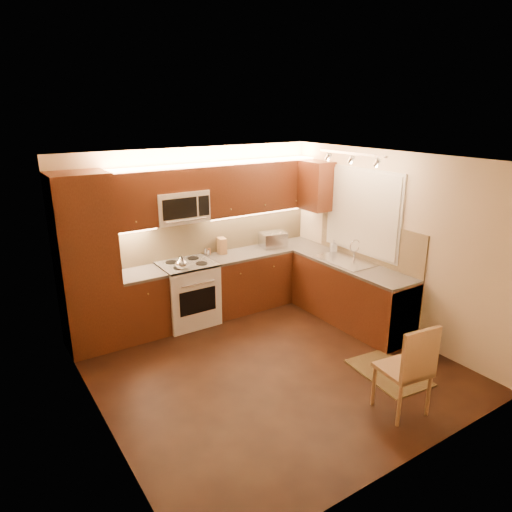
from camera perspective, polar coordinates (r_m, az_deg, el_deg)
floor at (r=5.87m, az=1.76°, el=-13.35°), size 4.00×4.00×0.01m
ceiling at (r=5.06m, az=2.03°, el=11.70°), size 4.00×4.00×0.01m
wall_back at (r=6.99m, az=-7.56°, el=2.83°), size 4.00×0.01×2.50m
wall_front at (r=4.00m, az=18.76°, el=-9.72°), size 4.00×0.01×2.50m
wall_left at (r=4.57m, az=-19.27°, el=-6.27°), size 0.01×4.00×2.50m
wall_right at (r=6.64m, az=16.19°, el=1.45°), size 0.01×4.00×2.50m
pantry at (r=6.23m, az=-20.04°, el=-0.94°), size 0.70×0.60×2.30m
base_cab_back_left at (r=6.65m, az=-13.85°, el=-5.85°), size 0.62×0.60×0.86m
counter_back_left at (r=6.48m, az=-14.15°, el=-2.20°), size 0.62×0.60×0.04m
base_cab_back_right at (r=7.49m, az=0.89°, el=-2.60°), size 1.92×0.60×0.86m
counter_back_right at (r=7.34m, az=0.91°, el=0.70°), size 1.92×0.60×0.04m
base_cab_right at (r=6.95m, az=11.50°, el=-4.63°), size 0.60×2.00×0.86m
counter_right at (r=6.79m, az=11.73°, el=-1.12°), size 0.60×2.00×0.04m
dishwasher at (r=6.51m, az=15.81°, el=-6.52°), size 0.58×0.60×0.84m
backsplash_back at (r=7.15m, az=-4.98°, el=2.83°), size 3.30×0.02×0.60m
backsplash_right at (r=6.90m, az=13.61°, el=1.84°), size 0.02×2.00×0.60m
upper_cab_back_left at (r=6.34m, az=-15.20°, el=6.62°), size 0.62×0.35×0.75m
upper_cab_back_right at (r=7.22m, az=0.38°, el=8.52°), size 1.92×0.35×0.75m
upper_cab_bridge at (r=6.55m, az=-9.57°, el=9.28°), size 0.76×0.35×0.31m
upper_cab_right_corner at (r=7.35m, az=7.41°, el=8.54°), size 0.35×0.50×0.75m
stove at (r=6.84m, az=-8.36°, el=-4.53°), size 0.76×0.65×0.92m
microwave at (r=6.60m, az=-9.35°, el=6.04°), size 0.76×0.38×0.44m
window_frame at (r=6.90m, az=12.92°, el=5.32°), size 0.03×1.44×1.24m
window_blinds at (r=6.89m, az=12.81°, el=5.30°), size 0.02×1.36×1.16m
sink at (r=6.86m, az=10.90°, el=-0.03°), size 0.52×0.86×0.15m
faucet at (r=6.96m, az=12.01°, el=0.81°), size 0.20×0.04×0.30m
track_light_bar at (r=6.36m, az=11.64°, el=12.23°), size 0.04×1.20×0.03m
kettle at (r=6.42m, az=-9.15°, el=-0.78°), size 0.17×0.17×0.19m
toaster_oven at (r=7.43m, az=2.07°, el=2.01°), size 0.43×0.35×0.24m
knife_block at (r=7.11m, az=-4.21°, el=1.28°), size 0.14×0.19×0.24m
spice_jar_a at (r=6.99m, az=-5.83°, el=0.33°), size 0.04×0.04×0.10m
spice_jar_b at (r=7.20m, az=-3.70°, el=0.87°), size 0.04×0.04×0.09m
spice_jar_c at (r=7.08m, az=-6.20°, el=0.54°), size 0.05×0.05×0.10m
spice_jar_d at (r=7.09m, az=-5.74°, el=0.56°), size 0.05×0.05×0.10m
soap_bottle at (r=7.27m, az=9.49°, el=1.24°), size 0.11×0.11×0.19m
rug at (r=5.95m, az=15.93°, el=-13.56°), size 0.72×0.99×0.01m
dining_chair at (r=5.10m, az=17.60°, el=-12.85°), size 0.50×0.50×1.02m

